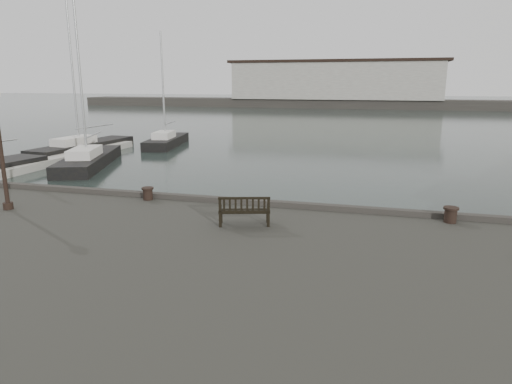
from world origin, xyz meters
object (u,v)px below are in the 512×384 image
at_px(bollard_left, 148,194).
at_px(yacht_c, 90,162).
at_px(yacht_d, 167,143).
at_px(bench, 244,216).
at_px(bollard_right, 451,215).
at_px(yacht_b, 84,149).

relative_size(bollard_left, yacht_c, 0.03).
bearing_deg(yacht_c, yacht_d, 66.76).
xyz_separation_m(bench, yacht_d, (-15.17, 25.76, -1.60)).
height_order(bollard_left, yacht_d, yacht_d).
bearing_deg(bollard_left, bench, -24.82).
bearing_deg(bench, bollard_right, 0.95).
distance_m(bench, yacht_d, 29.94).
bearing_deg(yacht_b, yacht_d, 51.83).
relative_size(bollard_left, yacht_d, 0.04).
height_order(yacht_b, yacht_d, yacht_b).
xyz_separation_m(bench, yacht_c, (-15.74, 14.86, -1.59)).
bearing_deg(bollard_right, bench, -162.50).
bearing_deg(yacht_d, bollard_right, -59.15).
height_order(bollard_left, yacht_c, yacht_c).
distance_m(yacht_b, yacht_c, 7.00).
height_order(bench, yacht_b, yacht_b).
height_order(yacht_b, yacht_c, yacht_b).
bearing_deg(yacht_b, bollard_right, -31.35).
xyz_separation_m(bench, bollard_left, (-4.21, 1.95, -0.05)).
xyz_separation_m(yacht_b, yacht_c, (4.35, -5.48, -0.00)).
distance_m(bollard_left, yacht_d, 26.26).
height_order(bench, bollard_right, bench).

